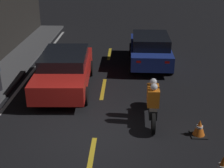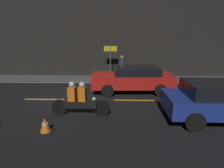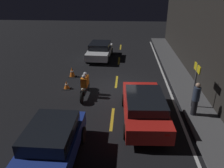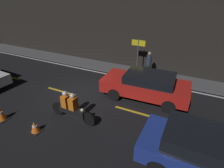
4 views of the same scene
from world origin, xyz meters
name	(u,v)px [view 4 (image 4 of 4)]	position (x,y,z in m)	size (l,w,h in m)	color
ground_plane	(75,95)	(0.00, 0.00, 0.00)	(56.00, 56.00, 0.00)	black
raised_curb	(110,68)	(0.00, 4.40, 0.05)	(28.00, 1.62, 0.10)	#4C4C4F
building_front	(116,24)	(0.00, 5.36, 3.12)	(28.00, 0.30, 6.25)	black
lane_dash_b	(10,77)	(-5.50, 0.00, 0.00)	(2.00, 0.14, 0.01)	gold
lane_dash_c	(61,91)	(-1.00, 0.00, 0.00)	(2.00, 0.14, 0.01)	gold
lane_dash_d	(134,112)	(3.50, 0.00, 0.00)	(2.00, 0.14, 0.01)	gold
lane_solid_kerb	(104,73)	(0.00, 3.34, 0.00)	(25.20, 0.14, 0.01)	silver
taxi_red	(146,85)	(3.55, 1.51, 0.78)	(4.58, 2.16, 1.42)	red
sedan_blue	(205,153)	(6.45, -2.01, 0.79)	(4.07, 1.97, 1.47)	navy
motorcycle	(71,107)	(1.13, -1.74, 0.65)	(2.34, 0.38, 1.39)	black
traffic_cone_near	(0,113)	(-1.67, -3.18, 0.35)	(0.50, 0.50, 0.72)	black
traffic_cone_mid	(35,127)	(0.29, -3.07, 0.25)	(0.46, 0.46, 0.51)	black
pedestrian	(149,64)	(2.98, 3.99, 0.97)	(0.34, 0.34, 1.70)	black
shop_sign	(138,50)	(2.17, 4.10, 1.79)	(0.90, 0.08, 2.40)	#4C4C51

